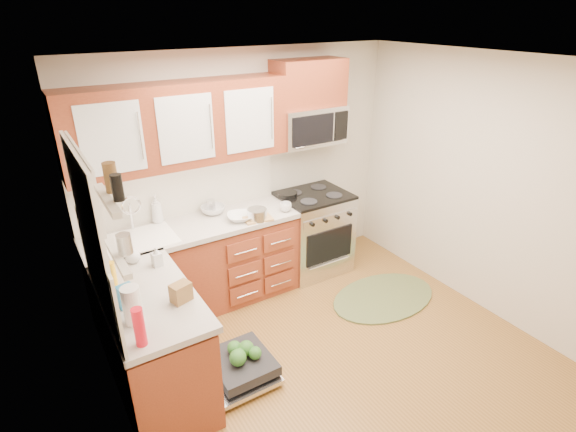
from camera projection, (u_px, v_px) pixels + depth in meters
floor at (341, 361)px, 3.97m from camera, size 3.50×3.50×0.00m
ceiling at (360, 64)px, 2.91m from camera, size 3.50×3.50×0.00m
wall_back at (245, 171)px, 4.79m from camera, size 3.50×0.04×2.50m
wall_left at (112, 308)px, 2.60m from camera, size 0.04×3.50×2.50m
wall_right at (492, 191)px, 4.28m from camera, size 0.04×3.50×2.50m
base_cabinet_back at (198, 269)px, 4.56m from camera, size 2.05×0.60×0.85m
base_cabinet_left at (154, 348)px, 3.50m from camera, size 0.60×1.25×0.85m
countertop_back at (194, 227)px, 4.35m from camera, size 2.07×0.64×0.05m
countertop_left at (148, 297)px, 3.30m from camera, size 0.64×1.27×0.05m
backsplash_back at (181, 188)px, 4.45m from camera, size 2.05×0.02×0.57m
backsplash_left at (98, 272)px, 3.03m from camera, size 0.02×1.25×0.57m
upper_cabinets at (179, 125)px, 4.04m from camera, size 2.05×0.35×0.75m
cabinet_over_mw at (309, 83)px, 4.61m from camera, size 0.76×0.35×0.47m
range at (313, 232)px, 5.19m from camera, size 0.76×0.64×0.95m
microwave at (309, 125)px, 4.77m from camera, size 0.76×0.38×0.40m
sink at (142, 251)px, 4.13m from camera, size 0.62×0.50×0.26m
dishwasher at (237, 368)px, 3.74m from camera, size 0.70×0.60×0.20m
window at (89, 229)px, 2.87m from camera, size 0.03×1.05×1.05m
window_blind at (84, 179)px, 2.74m from camera, size 0.02×0.96×0.40m
shelf_upper at (107, 200)px, 2.01m from camera, size 0.04×0.40×0.03m
shelf_lower at (118, 258)px, 2.14m from camera, size 0.04×0.40×0.03m
rug at (383, 297)px, 4.82m from camera, size 1.42×1.20×0.02m
skillet at (287, 194)px, 4.94m from camera, size 0.28×0.28×0.04m
stock_pot at (257, 215)px, 4.42m from camera, size 0.24×0.24×0.12m
cutting_board at (258, 219)px, 4.45m from camera, size 0.30×0.22×0.02m
canister at (211, 206)px, 4.57m from camera, size 0.11×0.11×0.14m
paper_towel_roll at (132, 305)px, 2.94m from camera, size 0.13×0.13×0.27m
mustard_bottle at (112, 274)px, 3.36m from camera, size 0.07×0.07×0.20m
red_bottle at (139, 327)px, 2.75m from camera, size 0.09×0.09×0.27m
wooden_box at (181, 292)px, 3.19m from camera, size 0.16×0.14×0.14m
blue_carton at (126, 296)px, 3.12m from camera, size 0.12×0.08×0.17m
bowl_a at (240, 217)px, 4.43m from camera, size 0.33×0.33×0.06m
bowl_b at (213, 210)px, 4.58m from camera, size 0.28×0.28×0.08m
cup at (286, 207)px, 4.62m from camera, size 0.12×0.12×0.09m
soap_bottle_a at (157, 209)px, 4.33m from camera, size 0.13×0.13×0.28m
soap_bottle_b at (156, 256)px, 3.63m from camera, size 0.08×0.08×0.17m
soap_bottle_c at (132, 254)px, 3.67m from camera, size 0.15×0.15×0.15m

